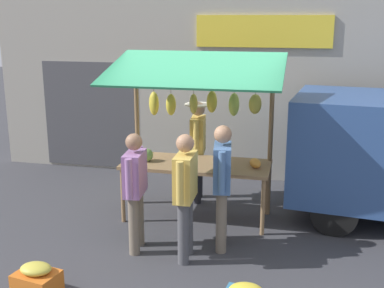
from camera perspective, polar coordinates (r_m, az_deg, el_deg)
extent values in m
plane|color=#38383D|center=(7.69, 0.50, -8.49)|extent=(40.00, 40.00, 0.00)
cube|color=#9E998E|center=(9.33, 3.42, 6.47)|extent=(9.00, 0.25, 3.40)
cube|color=yellow|center=(9.00, 8.25, 12.76)|extent=(2.40, 0.06, 0.56)
cube|color=#47474C|center=(10.07, -11.76, 3.33)|extent=(1.90, 0.04, 2.10)
cube|color=olive|center=(7.40, 0.51, -2.39)|extent=(2.20, 0.90, 0.05)
cylinder|color=olive|center=(7.47, -8.00, -5.93)|extent=(0.06, 0.06, 0.83)
cylinder|color=olive|center=(7.04, 8.19, -7.25)|extent=(0.06, 0.06, 0.83)
cylinder|color=olive|center=(8.16, -6.08, -4.08)|extent=(0.06, 0.06, 0.83)
cylinder|color=olive|center=(7.77, 8.68, -5.14)|extent=(0.06, 0.06, 0.83)
cylinder|color=olive|center=(7.97, -6.34, 1.14)|extent=(0.07, 0.07, 2.35)
cylinder|color=olive|center=(7.56, 9.05, 0.31)|extent=(0.07, 0.07, 2.35)
cylinder|color=olive|center=(7.52, 1.19, 7.98)|extent=(2.12, 0.06, 0.06)
cube|color=#23724C|center=(6.97, 0.28, 8.69)|extent=(2.50, 1.46, 0.39)
cylinder|color=brown|center=(7.37, 7.38, 6.72)|extent=(0.01, 0.01, 0.26)
ellipsoid|color=gold|center=(7.41, 7.31, 4.59)|extent=(0.24, 0.23, 0.30)
cylinder|color=brown|center=(7.45, 4.93, 6.87)|extent=(0.01, 0.01, 0.26)
ellipsoid|color=#B2CC4C|center=(7.50, 4.88, 4.57)|extent=(0.19, 0.22, 0.35)
cylinder|color=brown|center=(7.47, 2.33, 7.05)|extent=(0.01, 0.01, 0.23)
ellipsoid|color=yellow|center=(7.52, 2.31, 4.91)|extent=(0.18, 0.21, 0.34)
cylinder|color=brown|center=(7.57, 0.19, 6.91)|extent=(0.01, 0.01, 0.29)
ellipsoid|color=gold|center=(7.61, 0.18, 4.66)|extent=(0.13, 0.16, 0.31)
cylinder|color=brown|center=(7.62, -2.47, 6.92)|extent=(0.01, 0.01, 0.30)
ellipsoid|color=yellow|center=(7.67, -2.44, 4.56)|extent=(0.21, 0.20, 0.34)
cylinder|color=brown|center=(7.71, -4.47, 7.07)|extent=(0.01, 0.01, 0.28)
ellipsoid|color=yellow|center=(7.76, -4.42, 4.69)|extent=(0.22, 0.21, 0.37)
ellipsoid|color=orange|center=(7.20, 7.32, -2.20)|extent=(0.24, 0.26, 0.14)
sphere|color=#729E4C|center=(7.48, -5.27, -1.27)|extent=(0.20, 0.20, 0.20)
cylinder|color=#232328|center=(8.39, 0.76, -3.46)|extent=(0.14, 0.14, 0.83)
cylinder|color=#232328|center=(8.13, 0.58, -4.06)|extent=(0.14, 0.14, 0.83)
cube|color=gold|center=(8.06, 0.69, 1.04)|extent=(0.28, 0.52, 0.59)
cylinder|color=gold|center=(8.36, 0.89, 1.69)|extent=(0.09, 0.09, 0.54)
cylinder|color=gold|center=(7.76, 0.47, 0.67)|extent=(0.09, 0.09, 0.54)
sphere|color=tan|center=(7.97, 0.70, 4.10)|extent=(0.23, 0.23, 0.23)
cylinder|color=beige|center=(7.96, 0.70, 4.59)|extent=(0.43, 0.43, 0.02)
cylinder|color=#726656|center=(6.49, 3.40, -9.06)|extent=(0.14, 0.14, 0.83)
cylinder|color=#726656|center=(6.74, 3.46, -8.12)|extent=(0.14, 0.14, 0.83)
cube|color=#476B9E|center=(6.37, 3.53, -2.71)|extent=(0.29, 0.53, 0.59)
cylinder|color=#476B9E|center=(6.07, 3.47, -3.37)|extent=(0.09, 0.09, 0.54)
cylinder|color=#476B9E|center=(6.66, 3.59, -1.72)|extent=(0.09, 0.09, 0.54)
sphere|color=#A87A5B|center=(6.25, 3.59, 1.13)|extent=(0.23, 0.23, 0.23)
cylinder|color=#4C4C51|center=(6.20, -1.03, -10.30)|extent=(0.14, 0.14, 0.81)
cylinder|color=#4C4C51|center=(6.44, -0.51, -9.31)|extent=(0.14, 0.14, 0.81)
cube|color=gold|center=(6.07, -0.79, -3.83)|extent=(0.23, 0.50, 0.57)
cylinder|color=gold|center=(5.78, -1.42, -4.55)|extent=(0.09, 0.09, 0.53)
cylinder|color=gold|center=(6.35, -0.21, -2.78)|extent=(0.09, 0.09, 0.53)
sphere|color=#A87A5B|center=(5.95, -0.80, 0.09)|extent=(0.22, 0.22, 0.22)
cylinder|color=#726656|center=(6.49, -6.73, -9.38)|extent=(0.14, 0.14, 0.78)
cylinder|color=#726656|center=(6.72, -6.18, -8.49)|extent=(0.14, 0.14, 0.78)
cube|color=#93669E|center=(6.36, -6.62, -3.39)|extent=(0.26, 0.49, 0.56)
cylinder|color=#93669E|center=(6.08, -7.31, -4.04)|extent=(0.09, 0.09, 0.51)
cylinder|color=#93669E|center=(6.63, -6.00, -2.42)|extent=(0.09, 0.09, 0.51)
sphere|color=#8C664C|center=(6.25, -6.73, 0.24)|extent=(0.22, 0.22, 0.22)
cube|color=black|center=(7.78, 18.37, 1.73)|extent=(1.61, 1.96, 0.68)
cylinder|color=black|center=(7.29, 16.13, -7.64)|extent=(0.68, 0.26, 0.66)
cylinder|color=black|center=(8.86, 16.84, -3.70)|extent=(0.68, 0.26, 0.66)
cube|color=#D1661E|center=(5.90, -17.46, -15.26)|extent=(0.52, 0.43, 0.29)
ellipsoid|color=gold|center=(5.81, -17.61, -13.58)|extent=(0.35, 0.27, 0.12)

